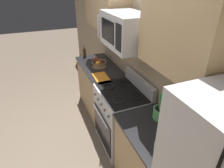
% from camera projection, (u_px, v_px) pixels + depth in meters
% --- Properties ---
extents(ground_plane, '(16.00, 16.00, 0.00)m').
position_uv_depth(ground_plane, '(77.00, 155.00, 2.80)').
color(ground_plane, '#6B5B4C').
extents(wall_back, '(8.00, 0.10, 2.60)m').
position_uv_depth(wall_back, '(148.00, 62.00, 2.52)').
color(wall_back, tan).
rests_on(wall_back, ground).
extents(counter_left, '(1.15, 0.59, 0.91)m').
position_uv_depth(counter_left, '(100.00, 88.00, 3.59)').
color(counter_left, tan).
rests_on(counter_left, ground).
extents(range_oven, '(0.76, 0.63, 1.09)m').
position_uv_depth(range_oven, '(121.00, 118.00, 2.80)').
color(range_oven, '#B2B5BA').
rests_on(range_oven, ground).
extents(counter_right, '(0.84, 0.59, 0.91)m').
position_uv_depth(counter_right, '(151.00, 162.00, 2.15)').
color(counter_right, tan).
rests_on(counter_right, ground).
extents(microwave, '(0.68, 0.44, 0.39)m').
position_uv_depth(microwave, '(126.00, 30.00, 2.20)').
color(microwave, '#B2B5BA').
extents(upper_cabinets_left, '(1.14, 0.34, 0.72)m').
position_uv_depth(upper_cabinets_left, '(105.00, 3.00, 2.93)').
color(upper_cabinets_left, tan).
extents(upper_cabinets_right, '(0.83, 0.34, 0.72)m').
position_uv_depth(upper_cabinets_right, '(186.00, 29.00, 1.49)').
color(upper_cabinets_right, tan).
extents(utensil_crock, '(0.17, 0.17, 0.32)m').
position_uv_depth(utensil_crock, '(161.00, 112.00, 2.08)').
color(utensil_crock, '#59AD66').
rests_on(utensil_crock, counter_right).
extents(fruit_basket, '(0.27, 0.27, 0.11)m').
position_uv_depth(fruit_basket, '(99.00, 64.00, 3.32)').
color(fruit_basket, brown).
rests_on(fruit_basket, counter_left).
extents(apple_loose, '(0.08, 0.08, 0.08)m').
position_uv_depth(apple_loose, '(96.00, 59.00, 3.52)').
color(apple_loose, red).
rests_on(apple_loose, counter_left).
extents(cutting_board, '(0.40, 0.23, 0.02)m').
position_uv_depth(cutting_board, '(102.00, 78.00, 2.94)').
color(cutting_board, orange).
rests_on(cutting_board, counter_left).
extents(bottle_soy, '(0.06, 0.06, 0.23)m').
position_uv_depth(bottle_soy, '(84.00, 52.00, 3.68)').
color(bottle_soy, '#382314').
rests_on(bottle_soy, counter_left).
extents(prep_bowl, '(0.16, 0.16, 0.06)m').
position_uv_depth(prep_bowl, '(163.00, 148.00, 1.71)').
color(prep_bowl, white).
rests_on(prep_bowl, counter_right).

